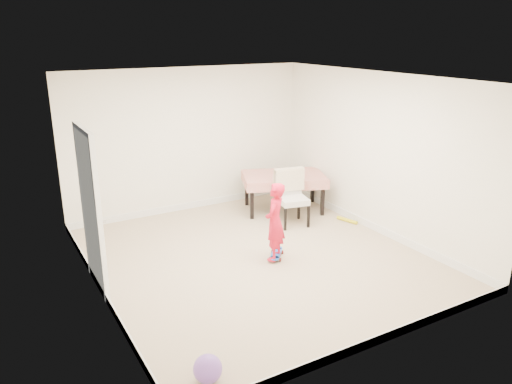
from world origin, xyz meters
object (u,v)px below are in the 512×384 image
skateboard (276,255)px  dining_table (284,192)px  child (275,224)px  balloon (208,369)px  dining_chair (293,198)px

skateboard → dining_table: bearing=3.9°
dining_table → child: bearing=-104.5°
skateboard → balloon: size_ratio=1.76×
dining_chair → skateboard: size_ratio=1.94×
dining_table → balloon: 4.89m
dining_table → skateboard: bearing=-104.0°
dining_table → dining_chair: (-0.27, -0.69, 0.13)m
dining_table → child: (-1.29, -1.75, 0.23)m
dining_table → balloon: (-3.23, -3.67, -0.20)m
skateboard → child: bearing=174.5°
skateboard → child: 0.55m
balloon → dining_chair: bearing=45.2°
dining_table → child: child is taller
child → dining_table: bearing=-167.2°
dining_chair → balloon: bearing=-123.0°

